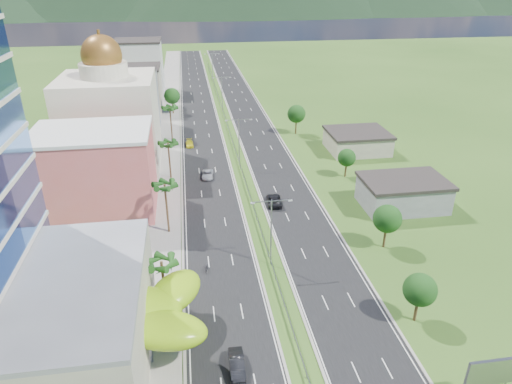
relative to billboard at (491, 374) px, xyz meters
name	(u,v)px	position (x,y,z in m)	size (l,w,h in m)	color
ground	(284,307)	(-17.00, 18.00, -4.42)	(500.00, 500.00, 0.00)	#2D5119
road_left	(200,117)	(-24.50, 108.00, -4.40)	(11.00, 260.00, 0.04)	black
road_right	(248,115)	(-9.50, 108.00, -4.40)	(11.00, 260.00, 0.04)	black
sidewalk_left	(168,118)	(-34.00, 108.00, -4.36)	(7.00, 260.00, 0.12)	gray
median_guardrail	(230,132)	(-17.00, 89.99, -3.80)	(0.10, 216.06, 0.76)	gray
streetlight_median_b	(271,226)	(-17.00, 28.00, 2.33)	(6.04, 0.25, 11.00)	gray
streetlight_median_c	(239,137)	(-17.00, 68.00, 2.33)	(6.04, 0.25, 11.00)	gray
streetlight_median_d	(222,90)	(-17.00, 113.00, 2.33)	(6.04, 0.25, 11.00)	gray
streetlight_median_e	(212,64)	(-17.00, 158.00, 2.33)	(6.04, 0.25, 11.00)	gray
mall_podium	(3,333)	(-49.00, 12.00, 1.08)	(30.00, 24.00, 11.00)	#A49A87
lime_canopy	(122,313)	(-37.00, 14.00, 0.57)	(18.00, 15.00, 7.40)	#86BB12
pink_shophouse	(96,173)	(-45.00, 50.00, 3.08)	(20.00, 15.00, 15.00)	#D95C59
domed_building	(110,116)	(-45.00, 73.00, 6.93)	(20.00, 20.00, 28.70)	beige
midrise_grey	(128,102)	(-44.00, 98.00, 3.58)	(16.00, 15.00, 16.00)	gray
midrise_beige	(135,89)	(-44.00, 120.00, 2.08)	(16.00, 15.00, 13.00)	#A49A87
midrise_white	(140,68)	(-44.00, 143.00, 4.58)	(16.00, 15.00, 18.00)	silver
billboard	(491,374)	(0.00, 0.00, 0.00)	(5.20, 0.35, 6.20)	gray
shed_near	(403,194)	(11.00, 43.00, -1.92)	(15.00, 10.00, 5.00)	gray
shed_far	(357,142)	(13.00, 73.00, -2.22)	(14.00, 12.00, 4.40)	#A49A87
palm_tree_b	(162,265)	(-32.50, 20.00, 2.64)	(3.60, 3.60, 8.10)	#47301C
palm_tree_c	(165,187)	(-32.50, 40.00, 4.08)	(3.60, 3.60, 9.60)	#47301C
palm_tree_d	(168,145)	(-32.50, 63.00, 3.12)	(3.60, 3.60, 8.60)	#47301C
palm_tree_e	(170,109)	(-32.50, 88.00, 3.89)	(3.60, 3.60, 9.40)	#47301C
leafy_tree_lfar	(172,96)	(-32.50, 113.00, 1.16)	(4.90, 4.90, 8.05)	#47301C
leafy_tree_ra	(420,290)	(-1.00, 13.00, 0.35)	(4.20, 4.20, 6.90)	#47301C
leafy_tree_rb	(387,219)	(2.00, 30.00, 0.76)	(4.55, 4.55, 7.47)	#47301C
leafy_tree_rc	(347,158)	(5.00, 58.00, -0.05)	(3.85, 3.85, 6.33)	#47301C
leafy_tree_rd	(296,114)	(1.00, 88.00, 1.16)	(4.90, 4.90, 8.05)	#47301C
mountain_ridge	(251,15)	(43.00, 468.00, -4.42)	(860.00, 140.00, 90.00)	black
car_dark_left	(237,364)	(-24.42, 8.41, -3.60)	(1.65, 4.72, 1.55)	black
car_silver_mid_left	(207,174)	(-24.66, 62.01, -3.70)	(2.27, 4.92, 1.37)	#B6B9BE
car_yellow_far_left	(190,143)	(-28.06, 82.50, -3.73)	(1.81, 4.46, 1.29)	yellow
car_dark_far_right	(274,200)	(-12.72, 47.59, -3.58)	(2.65, 5.75, 1.60)	black
motorcycle	(207,267)	(-26.72, 27.76, -3.71)	(0.63, 2.10, 1.34)	black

